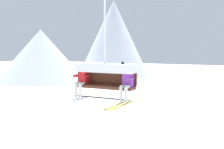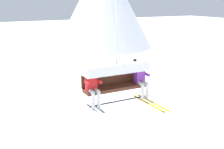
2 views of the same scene
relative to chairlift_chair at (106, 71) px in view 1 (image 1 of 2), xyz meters
name	(u,v)px [view 1 (image 1 of 2)]	position (x,y,z in m)	size (l,w,h in m)	color
mountain_peak_west	(41,55)	(-32.47, 33.88, -0.67)	(17.35, 17.35, 9.96)	silver
mountain_peak_central	(114,38)	(-24.64, 49.67, 2.97)	(16.34, 16.34, 17.22)	silver
chairlift_chair	(106,71)	(0.00, 0.00, 0.00)	(2.15, 0.74, 4.19)	#512819
skier_red	(81,80)	(-0.86, -0.22, -0.34)	(0.46, 1.70, 1.23)	red
skier_purple	(126,82)	(0.86, -0.21, -0.32)	(0.48, 1.70, 1.34)	purple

